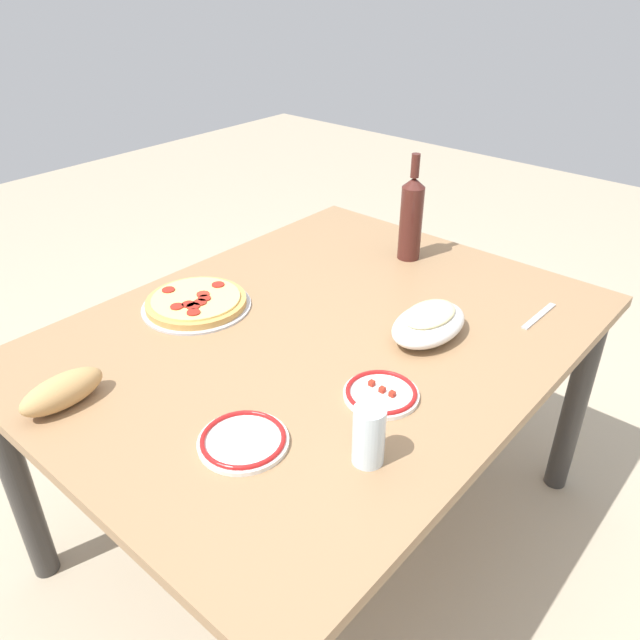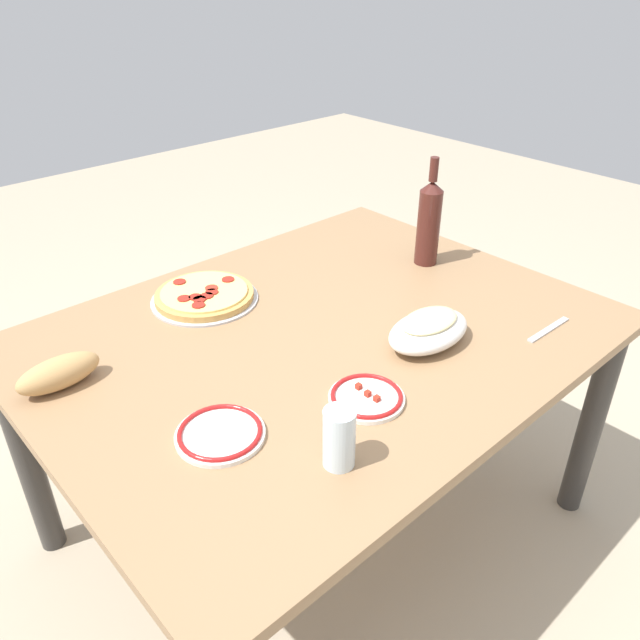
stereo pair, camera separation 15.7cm
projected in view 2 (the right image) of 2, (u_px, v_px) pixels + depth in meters
name	position (u px, v px, depth m)	size (l,w,h in m)	color
ground_plane	(320.00, 522.00, 1.95)	(8.00, 8.00, 0.00)	tan
dining_table	(320.00, 360.00, 1.64)	(1.42, 1.10, 0.71)	#93704C
pepperoni_pizza	(204.00, 296.00, 1.71)	(0.30, 0.30, 0.03)	#B7B7BC
baked_pasta_dish	(429.00, 329.00, 1.51)	(0.24, 0.15, 0.08)	white
wine_bottle	(429.00, 221.00, 1.86)	(0.07, 0.07, 0.33)	#471E19
water_glass	(339.00, 438.00, 1.15)	(0.06, 0.06, 0.12)	silver
side_plate_near	(220.00, 433.00, 1.24)	(0.18, 0.18, 0.02)	white
side_plate_far	(366.00, 397.00, 1.34)	(0.17, 0.17, 0.02)	white
bread_loaf	(59.00, 373.00, 1.37)	(0.19, 0.08, 0.07)	tan
fork_left	(549.00, 329.00, 1.59)	(0.17, 0.02, 0.01)	#B7B7BC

